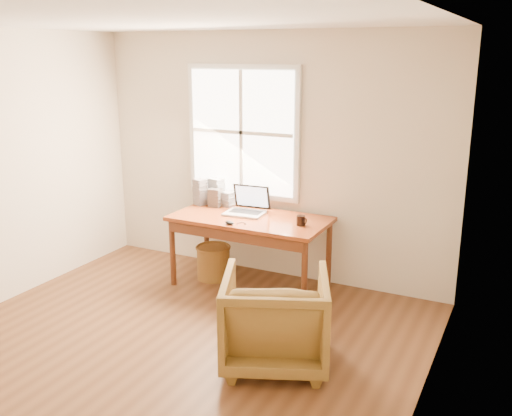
{
  "coord_description": "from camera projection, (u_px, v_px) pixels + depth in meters",
  "views": [
    {
      "loc": [
        2.54,
        -3.18,
        2.38
      ],
      "look_at": [
        0.14,
        1.65,
        0.9
      ],
      "focal_mm": 40.0,
      "sensor_mm": 36.0,
      "label": 1
    }
  ],
  "objects": [
    {
      "name": "coffee_mug",
      "position": [
        301.0,
        220.0,
        5.54
      ],
      "size": [
        0.11,
        0.11,
        0.1
      ],
      "primitive_type": "cylinder",
      "rotation": [
        0.0,
        0.0,
        -0.34
      ],
      "color": "black",
      "rests_on": "desk"
    },
    {
      "name": "laptop",
      "position": [
        244.0,
        199.0,
        5.87
      ],
      "size": [
        0.48,
        0.5,
        0.33
      ],
      "primitive_type": null,
      "rotation": [
        0.0,
        0.0,
        0.08
      ],
      "color": "#AEB1B6",
      "rests_on": "desk"
    },
    {
      "name": "wicker_stool",
      "position": [
        213.0,
        263.0,
        6.17
      ],
      "size": [
        0.4,
        0.4,
        0.35
      ],
      "primitive_type": "cylinder",
      "rotation": [
        0.0,
        0.0,
        0.16
      ],
      "color": "brown",
      "rests_on": "room_shell"
    },
    {
      "name": "cd_stack_d",
      "position": [
        228.0,
        199.0,
        6.21
      ],
      "size": [
        0.15,
        0.14,
        0.16
      ],
      "primitive_type": "cube",
      "rotation": [
        0.0,
        0.0,
        -0.21
      ],
      "color": "#B5BAC1",
      "rests_on": "desk"
    },
    {
      "name": "cd_stack_a",
      "position": [
        217.0,
        191.0,
        6.3
      ],
      "size": [
        0.17,
        0.16,
        0.29
      ],
      "primitive_type": "cube",
      "rotation": [
        0.0,
        0.0,
        -0.23
      ],
      "color": "silver",
      "rests_on": "desk"
    },
    {
      "name": "cd_stack_c",
      "position": [
        200.0,
        192.0,
        6.25
      ],
      "size": [
        0.16,
        0.15,
        0.29
      ],
      "primitive_type": "cube",
      "rotation": [
        0.0,
        0.0,
        -0.37
      ],
      "color": "#9697A2",
      "rests_on": "desk"
    },
    {
      "name": "armchair",
      "position": [
        275.0,
        319.0,
        4.43
      ],
      "size": [
        1.06,
        1.07,
        0.75
      ],
      "primitive_type": "imported",
      "rotation": [
        0.0,
        0.0,
        3.54
      ],
      "color": "brown",
      "rests_on": "room_shell"
    },
    {
      "name": "desk",
      "position": [
        250.0,
        219.0,
        5.83
      ],
      "size": [
        1.6,
        0.8,
        0.04
      ],
      "primitive_type": "cube",
      "color": "brown",
      "rests_on": "room_shell"
    },
    {
      "name": "room_shell",
      "position": [
        148.0,
        199.0,
        4.27
      ],
      "size": [
        4.04,
        4.54,
        2.64
      ],
      "color": "brown",
      "rests_on": "ground"
    },
    {
      "name": "cd_stack_b",
      "position": [
        215.0,
        198.0,
        6.19
      ],
      "size": [
        0.14,
        0.12,
        0.2
      ],
      "primitive_type": "cube",
      "rotation": [
        0.0,
        0.0,
        0.07
      ],
      "color": "black",
      "rests_on": "desk"
    },
    {
      "name": "mouse",
      "position": [
        229.0,
        223.0,
        5.57
      ],
      "size": [
        0.12,
        0.09,
        0.04
      ],
      "primitive_type": "ellipsoid",
      "rotation": [
        0.0,
        0.0,
        -0.32
      ],
      "color": "black",
      "rests_on": "desk"
    }
  ]
}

